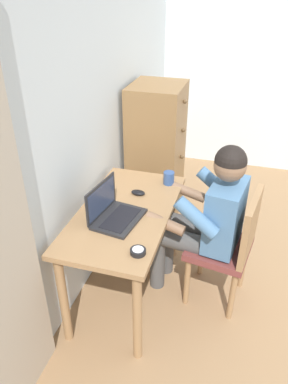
{
  "coord_description": "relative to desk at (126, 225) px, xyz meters",
  "views": [
    {
      "loc": [
        -2.17,
        1.15,
        2.06
      ],
      "look_at": [
        -0.18,
        1.73,
        0.83
      ],
      "focal_mm": 34.26,
      "sensor_mm": 36.0,
      "label": 1
    }
  ],
  "objects": [
    {
      "name": "dresser",
      "position": [
        1.11,
        0.08,
        0.03
      ],
      "size": [
        0.52,
        0.49,
        1.27
      ],
      "color": "olive",
      "rests_on": "ground_plane"
    },
    {
      "name": "computer_mouse",
      "position": [
        0.22,
        -0.02,
        0.13
      ],
      "size": [
        0.07,
        0.1,
        0.03
      ],
      "primitive_type": "ellipsoid",
      "rotation": [
        0.0,
        0.0,
        -0.06
      ],
      "color": "black",
      "rests_on": "desk"
    },
    {
      "name": "desk",
      "position": [
        0.0,
        0.0,
        0.0
      ],
      "size": [
        1.12,
        0.59,
        0.73
      ],
      "color": "#9E754C",
      "rests_on": "ground_plane"
    },
    {
      "name": "coffee_mug",
      "position": [
        0.43,
        -0.19,
        0.16
      ],
      "size": [
        0.12,
        0.08,
        0.09
      ],
      "color": "#33518C",
      "rests_on": "desk"
    },
    {
      "name": "person_seated",
      "position": [
        0.17,
        -0.52,
        0.07
      ],
      "size": [
        0.59,
        0.63,
        1.2
      ],
      "color": "#4C4C4C",
      "rests_on": "ground_plane"
    },
    {
      "name": "wall_back",
      "position": [
        0.28,
        0.37,
        0.64
      ],
      "size": [
        4.8,
        0.05,
        2.5
      ],
      "primitive_type": "cube",
      "color": "silver",
      "rests_on": "ground_plane"
    },
    {
      "name": "laptop",
      "position": [
        -0.11,
        0.04,
        0.17
      ],
      "size": [
        0.37,
        0.3,
        0.24
      ],
      "color": "#232326",
      "rests_on": "desk"
    },
    {
      "name": "desk_clock",
      "position": [
        -0.39,
        -0.21,
        0.13
      ],
      "size": [
        0.09,
        0.09,
        0.03
      ],
      "color": "black",
      "rests_on": "desk"
    },
    {
      "name": "chair",
      "position": [
        0.14,
        -0.7,
        -0.12
      ],
      "size": [
        0.48,
        0.46,
        0.88
      ],
      "color": "brown",
      "rests_on": "ground_plane"
    }
  ]
}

